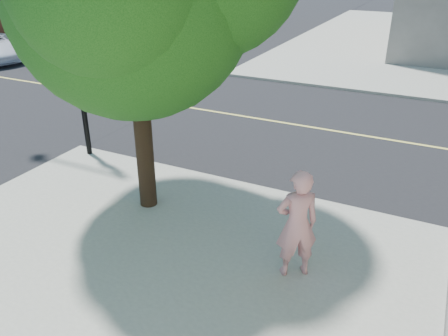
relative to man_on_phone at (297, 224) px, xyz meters
The scene contains 4 objects.
ground 6.68m from the man_on_phone, 156.41° to the left, with size 140.00×140.00×0.00m, color black.
road_ew 9.42m from the man_on_phone, 130.25° to the left, with size 140.00×9.00×0.01m, color black.
sidewalk_nw 37.78m from the man_on_phone, 140.27° to the left, with size 26.00×25.00×0.12m, color gray.
man_on_phone is the anchor object (origin of this frame).
Camera 1 is at (7.73, -8.70, 5.05)m, focal length 36.68 mm.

